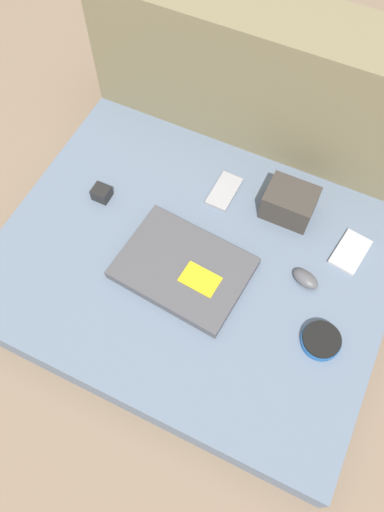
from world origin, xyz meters
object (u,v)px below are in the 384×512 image
object	(u,v)px
laptop	(183,268)
phone_silver	(224,191)
speaker_puck	(321,340)
phone_black	(350,252)
charger_brick	(102,193)
camera_pouch	(290,203)
computer_mouse	(306,279)

from	to	relation	value
laptop	phone_silver	xyz separation A→B (m)	(-0.00, 0.26, -0.01)
speaker_puck	phone_silver	world-z (taller)	speaker_puck
phone_silver	phone_black	distance (m)	0.36
charger_brick	camera_pouch	bearing A→B (deg)	20.19
laptop	phone_silver	distance (m)	0.26
phone_silver	charger_brick	xyz separation A→B (m)	(-0.29, -0.15, 0.01)
phone_black	phone_silver	bearing A→B (deg)	-176.19
laptop	speaker_puck	distance (m)	0.36
computer_mouse	phone_silver	xyz separation A→B (m)	(-0.28, 0.16, -0.01)
computer_mouse	speaker_puck	xyz separation A→B (m)	(0.08, -0.13, -0.00)
speaker_puck	camera_pouch	distance (m)	0.36
speaker_puck	laptop	bearing A→B (deg)	175.47
camera_pouch	laptop	bearing A→B (deg)	-121.76
phone_silver	camera_pouch	xyz separation A→B (m)	(0.17, 0.02, 0.04)
speaker_puck	camera_pouch	size ratio (longest dim) A/B	0.73
phone_black	laptop	bearing A→B (deg)	-138.72
laptop	charger_brick	distance (m)	0.31
camera_pouch	phone_silver	bearing A→B (deg)	-174.87
camera_pouch	speaker_puck	bearing A→B (deg)	-57.33
phone_black	camera_pouch	size ratio (longest dim) A/B	0.97
speaker_puck	charger_brick	bearing A→B (deg)	168.56
laptop	phone_silver	bearing A→B (deg)	96.14
phone_black	charger_brick	xyz separation A→B (m)	(-0.64, -0.12, 0.01)
speaker_puck	charger_brick	distance (m)	0.66
speaker_puck	charger_brick	size ratio (longest dim) A/B	2.06
phone_black	camera_pouch	distance (m)	0.19
laptop	camera_pouch	world-z (taller)	camera_pouch
laptop	computer_mouse	size ratio (longest dim) A/B	4.27
computer_mouse	camera_pouch	bearing A→B (deg)	140.31
phone_silver	computer_mouse	bearing A→B (deg)	-26.94
phone_silver	phone_black	xyz separation A→B (m)	(0.36, -0.03, -0.00)
phone_black	camera_pouch	world-z (taller)	camera_pouch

